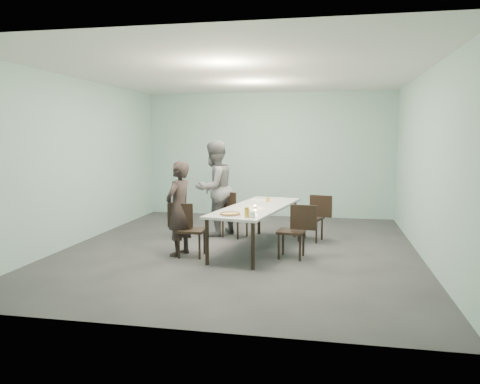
% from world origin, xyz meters
% --- Properties ---
extents(ground, '(7.00, 7.00, 0.00)m').
position_xyz_m(ground, '(0.00, 0.00, 0.00)').
color(ground, '#333335').
rests_on(ground, ground).
extents(room_shell, '(6.02, 7.02, 3.01)m').
position_xyz_m(room_shell, '(0.00, 0.00, 2.03)').
color(room_shell, '#9AC1B9').
rests_on(room_shell, ground).
extents(table, '(1.34, 2.72, 0.75)m').
position_xyz_m(table, '(0.28, 0.03, 0.69)').
color(table, white).
rests_on(table, ground).
extents(chair_near_left, '(0.62, 0.44, 0.87)m').
position_xyz_m(chair_near_left, '(-0.75, -0.67, 0.50)').
color(chair_near_left, black).
rests_on(chair_near_left, ground).
extents(chair_far_left, '(0.65, 0.54, 0.87)m').
position_xyz_m(chair_far_left, '(-0.36, 0.97, 0.50)').
color(chair_far_left, black).
rests_on(chair_far_left, ground).
extents(chair_near_right, '(0.63, 0.46, 0.87)m').
position_xyz_m(chair_near_right, '(1.01, -0.45, 0.50)').
color(chair_near_right, black).
rests_on(chair_near_right, ground).
extents(chair_far_right, '(0.65, 0.52, 0.87)m').
position_xyz_m(chair_far_right, '(1.25, 0.86, 0.50)').
color(chair_far_right, black).
rests_on(chair_far_right, ground).
extents(diner_near, '(0.52, 0.65, 1.55)m').
position_xyz_m(diner_near, '(-0.90, -0.62, 0.78)').
color(diner_near, black).
rests_on(diner_near, ground).
extents(diner_far, '(1.07, 1.14, 1.87)m').
position_xyz_m(diner_far, '(-0.72, 1.03, 0.93)').
color(diner_far, slate).
rests_on(diner_far, ground).
extents(pizza, '(0.34, 0.34, 0.04)m').
position_xyz_m(pizza, '(0.03, -0.94, 0.77)').
color(pizza, white).
rests_on(pizza, table).
extents(side_plate, '(0.18, 0.18, 0.01)m').
position_xyz_m(side_plate, '(0.31, -0.43, 0.76)').
color(side_plate, white).
rests_on(side_plate, table).
extents(beer_glass, '(0.08, 0.08, 0.15)m').
position_xyz_m(beer_glass, '(0.31, -1.07, 0.82)').
color(beer_glass, gold).
rests_on(beer_glass, table).
extents(water_tumbler, '(0.08, 0.08, 0.09)m').
position_xyz_m(water_tumbler, '(0.40, -1.11, 0.80)').
color(water_tumbler, silver).
rests_on(water_tumbler, table).
extents(tealight, '(0.06, 0.06, 0.05)m').
position_xyz_m(tealight, '(0.29, -0.18, 0.77)').
color(tealight, silver).
rests_on(tealight, table).
extents(amber_tumbler, '(0.07, 0.07, 0.08)m').
position_xyz_m(amber_tumbler, '(0.39, 0.65, 0.79)').
color(amber_tumbler, gold).
rests_on(amber_tumbler, table).
extents(menu, '(0.33, 0.27, 0.01)m').
position_xyz_m(menu, '(0.20, 0.80, 0.75)').
color(menu, silver).
rests_on(menu, table).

